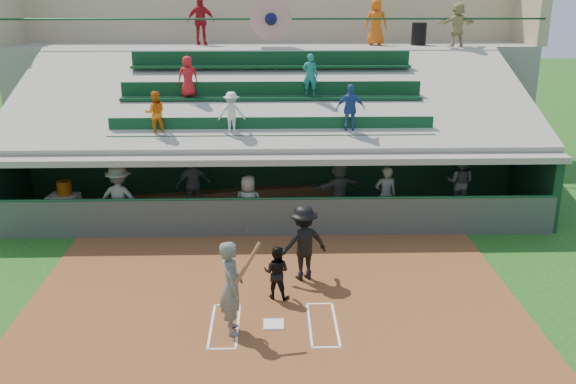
{
  "coord_description": "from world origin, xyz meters",
  "views": [
    {
      "loc": [
        -0.02,
        -11.87,
        6.8
      ],
      "look_at": [
        0.39,
        3.5,
        1.8
      ],
      "focal_mm": 40.0,
      "sensor_mm": 36.0,
      "label": 1
    }
  ],
  "objects_px": {
    "home_plate": "(274,324)",
    "catcher": "(276,272)",
    "batter_at_plate": "(231,287)",
    "water_cooler": "(64,188)",
    "white_table": "(64,207)",
    "trash_bin": "(419,34)"
  },
  "relations": [
    {
      "from": "home_plate",
      "to": "catcher",
      "type": "relative_size",
      "value": 0.35
    },
    {
      "from": "catcher",
      "to": "white_table",
      "type": "xyz_separation_m",
      "value": [
        -6.34,
        5.25,
        -0.23
      ]
    },
    {
      "from": "batter_at_plate",
      "to": "catcher",
      "type": "bearing_deg",
      "value": 57.95
    },
    {
      "from": "water_cooler",
      "to": "trash_bin",
      "type": "distance_m",
      "value": 13.91
    },
    {
      "from": "catcher",
      "to": "white_table",
      "type": "relative_size",
      "value": 1.45
    },
    {
      "from": "catcher",
      "to": "water_cooler",
      "type": "distance_m",
      "value": 8.23
    },
    {
      "from": "white_table",
      "to": "trash_bin",
      "type": "xyz_separation_m",
      "value": [
        11.83,
        6.25,
        4.6
      ]
    },
    {
      "from": "batter_at_plate",
      "to": "catcher",
      "type": "distance_m",
      "value": 1.76
    },
    {
      "from": "home_plate",
      "to": "batter_at_plate",
      "type": "bearing_deg",
      "value": -165.25
    },
    {
      "from": "catcher",
      "to": "trash_bin",
      "type": "distance_m",
      "value": 13.48
    },
    {
      "from": "catcher",
      "to": "white_table",
      "type": "distance_m",
      "value": 8.23
    },
    {
      "from": "batter_at_plate",
      "to": "trash_bin",
      "type": "xyz_separation_m",
      "value": [
        6.41,
        12.97,
        4.0
      ]
    },
    {
      "from": "batter_at_plate",
      "to": "white_table",
      "type": "distance_m",
      "value": 8.65
    },
    {
      "from": "home_plate",
      "to": "catcher",
      "type": "distance_m",
      "value": 1.38
    },
    {
      "from": "water_cooler",
      "to": "catcher",
      "type": "bearing_deg",
      "value": -40.1
    },
    {
      "from": "home_plate",
      "to": "trash_bin",
      "type": "bearing_deg",
      "value": 66.41
    },
    {
      "from": "batter_at_plate",
      "to": "water_cooler",
      "type": "distance_m",
      "value": 8.64
    },
    {
      "from": "batter_at_plate",
      "to": "water_cooler",
      "type": "height_order",
      "value": "batter_at_plate"
    },
    {
      "from": "batter_at_plate",
      "to": "white_table",
      "type": "xyz_separation_m",
      "value": [
        -5.42,
        6.71,
        -0.6
      ]
    },
    {
      "from": "catcher",
      "to": "batter_at_plate",
      "type": "bearing_deg",
      "value": 73.88
    },
    {
      "from": "white_table",
      "to": "home_plate",
      "type": "bearing_deg",
      "value": -39.78
    },
    {
      "from": "home_plate",
      "to": "water_cooler",
      "type": "bearing_deg",
      "value": 133.59
    }
  ]
}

